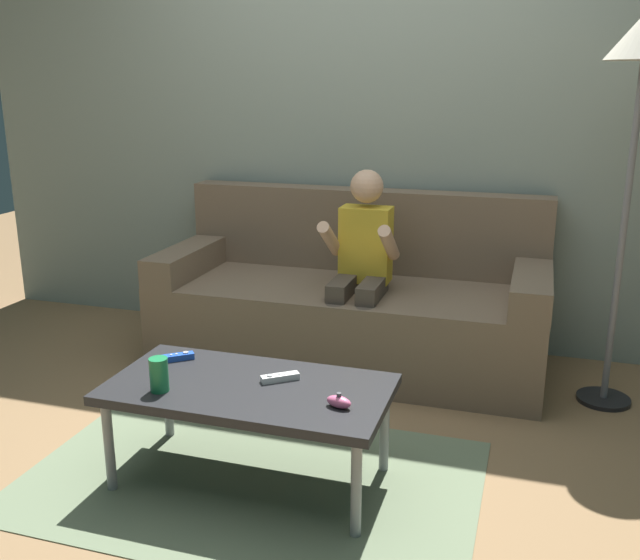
{
  "coord_description": "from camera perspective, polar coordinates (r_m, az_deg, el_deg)",
  "views": [
    {
      "loc": [
        0.89,
        -2.29,
        1.44
      ],
      "look_at": [
        0.02,
        0.48,
        0.61
      ],
      "focal_mm": 39.58,
      "sensor_mm": 36.0,
      "label": 1
    }
  ],
  "objects": [
    {
      "name": "soda_can",
      "position": [
        2.54,
        -12.89,
        -7.47
      ],
      "size": [
        0.07,
        0.07,
        0.12
      ],
      "primitive_type": "cylinder",
      "color": "#1E7F47",
      "rests_on": "coffee_table"
    },
    {
      "name": "couch",
      "position": [
        3.69,
        2.61,
        -2.06
      ],
      "size": [
        1.96,
        0.8,
        0.87
      ],
      "color": "#75604C",
      "rests_on": "ground"
    },
    {
      "name": "game_remote_white_near_edge",
      "position": [
        2.58,
        -3.26,
        -7.88
      ],
      "size": [
        0.13,
        0.11,
        0.03
      ],
      "color": "white",
      "rests_on": "coffee_table"
    },
    {
      "name": "ground_plane",
      "position": [
        2.85,
        -3.4,
        -14.38
      ],
      "size": [
        9.56,
        9.56,
        0.0
      ],
      "primitive_type": "plane",
      "color": "olive"
    },
    {
      "name": "coffee_table",
      "position": [
        2.58,
        -5.78,
        -9.12
      ],
      "size": [
        1.01,
        0.52,
        0.38
      ],
      "color": "#232326",
      "rests_on": "ground"
    },
    {
      "name": "nunchuk_pink",
      "position": [
        2.38,
        1.54,
        -9.81
      ],
      "size": [
        0.1,
        0.06,
        0.05
      ],
      "color": "pink",
      "rests_on": "coffee_table"
    },
    {
      "name": "game_remote_blue_far_corner",
      "position": [
        2.81,
        -11.57,
        -6.14
      ],
      "size": [
        0.13,
        0.12,
        0.03
      ],
      "color": "blue",
      "rests_on": "coffee_table"
    },
    {
      "name": "area_rug",
      "position": [
        2.74,
        -5.57,
        -15.66
      ],
      "size": [
        1.67,
        1.07,
        0.01
      ],
      "primitive_type": "cube",
      "color": "#6B7A5B",
      "rests_on": "ground"
    },
    {
      "name": "person_seated_on_couch",
      "position": [
        3.42,
        3.34,
        1.39
      ],
      "size": [
        0.35,
        0.43,
        1.02
      ],
      "color": "#4C4238",
      "rests_on": "ground"
    },
    {
      "name": "wall_back",
      "position": [
        3.9,
        4.27,
        13.14
      ],
      "size": [
        4.78,
        0.05,
        2.5
      ],
      "primitive_type": "cube",
      "color": "gray",
      "rests_on": "ground"
    }
  ]
}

